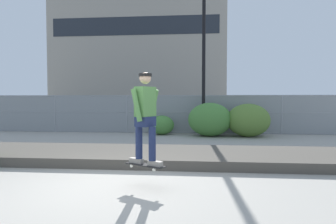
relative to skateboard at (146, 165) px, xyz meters
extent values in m
plane|color=#9E998E|center=(-0.60, 0.06, -0.43)|extent=(120.00, 120.00, 0.00)
cube|color=#4C473F|center=(-0.60, 2.50, -0.31)|extent=(12.90, 2.41, 0.24)
cube|color=black|center=(0.00, 0.00, 0.00)|extent=(0.80, 0.56, 0.02)
cylinder|color=silver|center=(0.27, -0.05, -0.03)|extent=(0.06, 0.05, 0.05)
cylinder|color=silver|center=(0.18, -0.20, -0.03)|extent=(0.06, 0.05, 0.05)
cylinder|color=silver|center=(-0.18, 0.20, -0.03)|extent=(0.06, 0.05, 0.05)
cylinder|color=silver|center=(-0.27, 0.05, -0.03)|extent=(0.06, 0.05, 0.05)
cube|color=#99999E|center=(0.23, -0.12, -0.01)|extent=(0.11, 0.15, 0.01)
cube|color=#99999E|center=(-0.23, 0.12, -0.01)|extent=(0.11, 0.15, 0.01)
cube|color=gray|center=(0.19, -0.11, 0.06)|extent=(0.29, 0.22, 0.09)
cube|color=gray|center=(-0.19, 0.11, 0.06)|extent=(0.29, 0.22, 0.09)
cylinder|color=#1E284C|center=(0.14, -0.07, 0.41)|extent=(0.13, 0.13, 0.61)
cylinder|color=#1E284C|center=(-0.14, 0.07, 0.41)|extent=(0.13, 0.13, 0.61)
cube|color=#1E284C|center=(0.00, 0.00, 0.80)|extent=(0.37, 0.41, 0.18)
cube|color=#4C7F3F|center=(0.00, 0.00, 1.16)|extent=(0.38, 0.44, 0.54)
cylinder|color=#4C7F3F|center=(0.12, 0.21, 1.10)|extent=(0.25, 0.19, 0.58)
cylinder|color=#4C7F3F|center=(-0.12, -0.21, 1.10)|extent=(0.25, 0.19, 0.58)
sphere|color=tan|center=(0.00, 0.00, 1.59)|extent=(0.21, 0.21, 0.21)
cylinder|color=black|center=(0.00, 0.00, 1.65)|extent=(0.24, 0.24, 0.05)
cylinder|color=gray|center=(-6.17, 8.87, 0.50)|extent=(0.06, 0.06, 1.85)
cylinder|color=gray|center=(-2.46, 8.87, 0.50)|extent=(0.06, 0.06, 1.85)
cylinder|color=gray|center=(1.25, 8.87, 0.50)|extent=(0.06, 0.06, 1.85)
cylinder|color=gray|center=(4.96, 8.87, 0.50)|extent=(0.06, 0.06, 1.85)
cylinder|color=gray|center=(-0.60, 8.87, 1.38)|extent=(18.54, 0.04, 0.04)
cylinder|color=gray|center=(-0.60, 8.87, 0.59)|extent=(18.54, 0.04, 0.04)
cylinder|color=gray|center=(-0.60, 8.87, -0.37)|extent=(18.54, 0.04, 0.04)
cube|color=gray|center=(-0.60, 8.87, 0.50)|extent=(18.54, 0.01, 1.85)
cylinder|color=black|center=(1.28, 8.22, 2.66)|extent=(0.16, 0.16, 6.17)
cube|color=maroon|center=(-5.25, 12.05, 0.24)|extent=(4.43, 1.87, 0.70)
cube|color=#23282D|center=(-5.45, 12.05, 0.91)|extent=(2.23, 1.64, 0.64)
cylinder|color=black|center=(-3.87, 12.88, -0.11)|extent=(0.64, 0.25, 0.64)
cylinder|color=black|center=(-3.90, 11.17, -0.11)|extent=(0.64, 0.25, 0.64)
cylinder|color=black|center=(-6.60, 12.93, -0.11)|extent=(0.64, 0.25, 0.64)
cylinder|color=black|center=(-6.63, 11.22, -0.11)|extent=(0.64, 0.25, 0.64)
cube|color=gray|center=(-7.44, 40.45, 9.03)|extent=(25.11, 12.19, 18.91)
cube|color=#1E232B|center=(-7.44, 34.33, 11.30)|extent=(23.10, 0.04, 2.50)
ellipsoid|color=#477F38|center=(-0.64, 8.18, 0.02)|extent=(1.16, 0.95, 0.89)
ellipsoid|color=#477F38|center=(1.56, 7.79, 0.32)|extent=(1.93, 1.58, 1.49)
ellipsoid|color=#567A33|center=(3.23, 7.76, 0.30)|extent=(1.88, 1.54, 1.45)
camera|label=1|loc=(0.90, -5.21, 1.20)|focal=31.08mm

